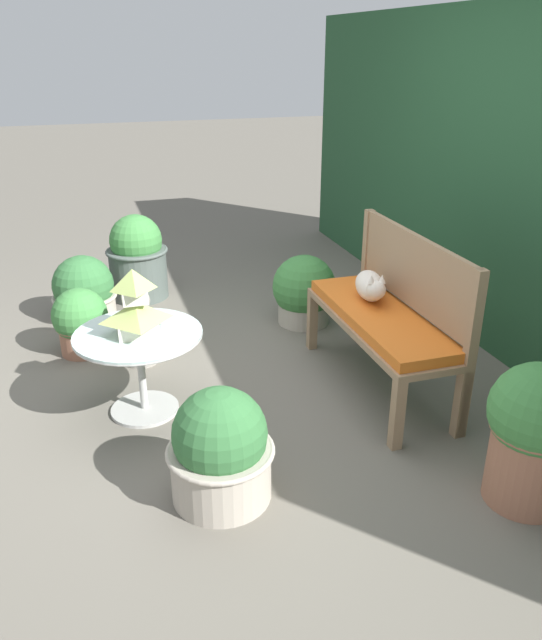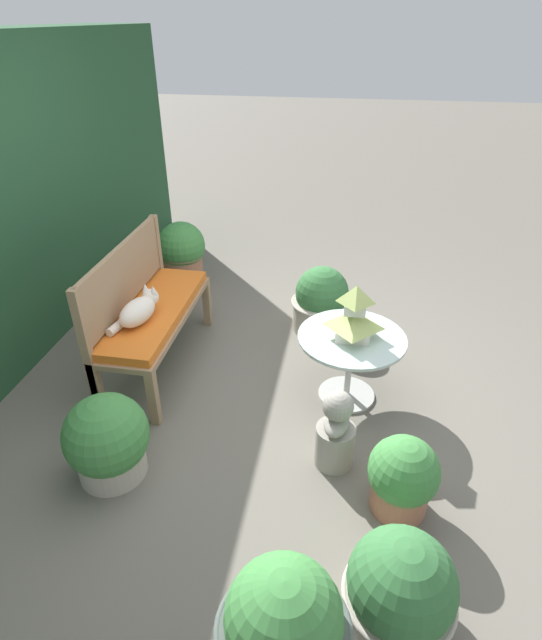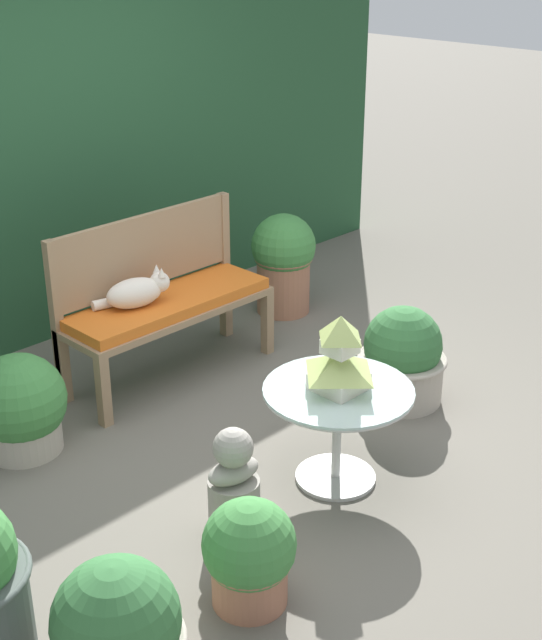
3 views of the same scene
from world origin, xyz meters
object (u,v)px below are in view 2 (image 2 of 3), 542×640
at_px(patio_table, 351,350).
at_px(garden_bust, 336,433).
at_px(potted_plant_bench_right, 400,590).
at_px(potted_plant_bench_left, 283,639).
at_px(potted_plant_patio_mid, 321,302).
at_px(cat, 138,310).
at_px(potted_plant_path_edge, 402,477).
at_px(pagoda_birdhouse, 354,316).
at_px(potted_plant_table_far, 108,441).
at_px(potted_plant_table_near, 182,256).
at_px(garden_bench, 156,316).

xyz_separation_m(patio_table, garden_bust, (-0.63, 0.05, -0.16)).
relative_size(patio_table, potted_plant_bench_right, 1.43).
distance_m(potted_plant_bench_left, potted_plant_patio_mid, 2.72).
xyz_separation_m(cat, potted_plant_path_edge, (-0.84, -1.76, -0.37)).
distance_m(patio_table, potted_plant_bench_left, 1.86).
bearing_deg(potted_plant_bench_right, pagoda_birdhouse, 10.25).
bearing_deg(potted_plant_patio_mid, potted_plant_table_far, 149.29).
bearing_deg(patio_table, potted_plant_bench_right, -169.75).
xyz_separation_m(patio_table, pagoda_birdhouse, (-0.00, 0.00, 0.27)).
distance_m(potted_plant_table_near, potted_plant_bench_right, 3.40).
height_order(cat, potted_plant_bench_left, cat).
relative_size(potted_plant_bench_left, potted_plant_table_far, 1.33).
height_order(pagoda_birdhouse, potted_plant_patio_mid, pagoda_birdhouse).
height_order(patio_table, potted_plant_path_edge, patio_table).
relative_size(garden_bust, potted_plant_patio_mid, 0.94).
relative_size(pagoda_birdhouse, potted_plant_bench_right, 0.74).
bearing_deg(potted_plant_bench_right, cat, 49.92).
bearing_deg(cat, potted_plant_bench_right, -117.14).
height_order(garden_bench, potted_plant_bench_left, potted_plant_bench_left).
bearing_deg(garden_bust, potted_plant_table_far, 110.37).
bearing_deg(potted_plant_bench_left, garden_bust, -6.10).
relative_size(garden_bench, patio_table, 1.82).
xyz_separation_m(garden_bust, potted_plant_table_near, (1.95, 1.56, 0.14)).
bearing_deg(potted_plant_bench_left, patio_table, -5.65).
bearing_deg(garden_bench, potted_plant_path_edge, -120.90).
relative_size(garden_bench, potted_plant_patio_mid, 2.32).
bearing_deg(cat, potted_plant_bench_left, -131.71).
height_order(potted_plant_bench_left, potted_plant_patio_mid, potted_plant_bench_left).
xyz_separation_m(garden_bench, patio_table, (-0.14, -1.42, -0.03)).
relative_size(potted_plant_bench_right, potted_plant_table_far, 0.94).
bearing_deg(potted_plant_patio_mid, garden_bench, 122.14).
xyz_separation_m(cat, patio_table, (0.06, -1.45, -0.20)).
xyz_separation_m(garden_bench, potted_plant_table_near, (1.17, 0.19, -0.06)).
height_order(potted_plant_bench_right, potted_plant_bench_left, potted_plant_bench_left).
relative_size(cat, potted_plant_bench_left, 0.60).
bearing_deg(garden_bench, potted_plant_patio_mid, -57.86).
height_order(potted_plant_table_near, potted_plant_table_far, potted_plant_table_near).
bearing_deg(potted_plant_table_far, garden_bench, 4.97).
distance_m(patio_table, potted_plant_patio_mid, 0.92).
xyz_separation_m(pagoda_birdhouse, potted_plant_table_near, (1.32, 1.61, -0.29)).
xyz_separation_m(potted_plant_path_edge, potted_plant_patio_mid, (1.77, 0.58, 0.03)).
xyz_separation_m(cat, potted_plant_bench_right, (-1.45, -1.72, -0.38)).
xyz_separation_m(garden_bench, garden_bust, (-0.77, -1.37, -0.19)).
bearing_deg(pagoda_birdhouse, cat, 92.41).
height_order(garden_bust, potted_plant_bench_left, potted_plant_bench_left).
height_order(patio_table, garden_bust, garden_bust).
relative_size(potted_plant_bench_left, potted_plant_patio_mid, 1.25).
xyz_separation_m(pagoda_birdhouse, potted_plant_table_far, (-0.93, 1.33, -0.41)).
bearing_deg(potted_plant_path_edge, potted_plant_table_far, 91.02).
bearing_deg(garden_bench, potted_plant_bench_left, -148.07).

